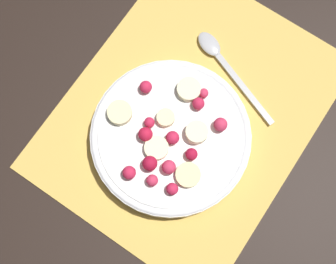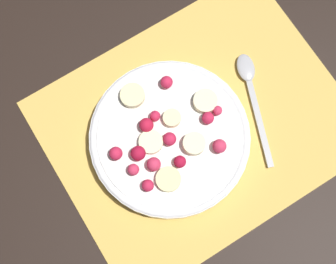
{
  "view_description": "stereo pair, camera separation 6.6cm",
  "coord_description": "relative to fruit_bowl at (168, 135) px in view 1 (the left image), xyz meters",
  "views": [
    {
      "loc": [
        -0.18,
        -0.08,
        0.68
      ],
      "look_at": [
        -0.05,
        0.0,
        0.04
      ],
      "focal_mm": 50.0,
      "sensor_mm": 36.0,
      "label": 1
    },
    {
      "loc": [
        -0.13,
        -0.13,
        0.68
      ],
      "look_at": [
        -0.05,
        0.0,
        0.04
      ],
      "focal_mm": 50.0,
      "sensor_mm": 36.0,
      "label": 2
    }
  ],
  "objects": [
    {
      "name": "ground_plane",
      "position": [
        0.05,
        -0.0,
        -0.02
      ],
      "size": [
        3.0,
        3.0,
        0.0
      ],
      "primitive_type": "plane",
      "color": "black"
    },
    {
      "name": "placemat",
      "position": [
        0.05,
        -0.0,
        -0.02
      ],
      "size": [
        0.44,
        0.35,
        0.01
      ],
      "color": "#E0B251",
      "rests_on": "ground_plane"
    },
    {
      "name": "fruit_bowl",
      "position": [
        0.0,
        0.0,
        0.0
      ],
      "size": [
        0.23,
        0.23,
        0.05
      ],
      "color": "white",
      "rests_on": "placemat"
    },
    {
      "name": "spoon",
      "position": [
        0.15,
        0.0,
        -0.01
      ],
      "size": [
        0.08,
        0.18,
        0.01
      ],
      "rotation": [
        0.0,
        0.0,
        7.5
      ],
      "color": "#B2B2B7",
      "rests_on": "placemat"
    }
  ]
}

